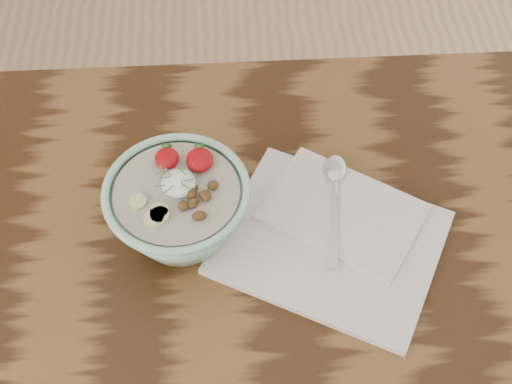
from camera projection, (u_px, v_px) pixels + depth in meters
table at (144, 336)px, 101.42cm from camera, size 160.00×90.00×75.00cm
breakfast_bowl at (179, 209)px, 95.10cm from camera, size 19.40×19.40×12.58cm
napkin at (333, 236)px, 99.39cm from camera, size 36.66×34.29×1.79cm
spoon at (335, 183)px, 102.96cm from camera, size 4.85×19.36×1.01cm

